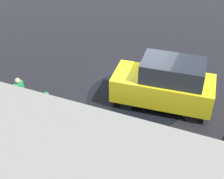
{
  "coord_description": "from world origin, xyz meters",
  "views": [
    {
      "loc": [
        -3.08,
        10.52,
        7.87
      ],
      "look_at": [
        0.7,
        1.45,
        0.9
      ],
      "focal_mm": 50.0,
      "sensor_mm": 36.0,
      "label": 1
    }
  ],
  "objects": [
    {
      "name": "fire_hydrant",
      "position": [
        3.06,
        2.49,
        0.4
      ],
      "size": [
        0.42,
        0.31,
        0.8
      ],
      "color": "#197A2D",
      "rests_on": "ground"
    },
    {
      "name": "ground_plane",
      "position": [
        0.0,
        0.0,
        0.0
      ],
      "size": [
        60.0,
        60.0,
        0.0
      ],
      "primitive_type": "plane",
      "color": "black"
    },
    {
      "name": "moving_hatchback",
      "position": [
        -1.13,
        0.44,
        1.03
      ],
      "size": [
        4.05,
        2.07,
        2.06
      ],
      "color": "yellow",
      "rests_on": "ground"
    },
    {
      "name": "kerb_strip",
      "position": [
        0.0,
        4.2,
        0.02
      ],
      "size": [
        24.0,
        3.2,
        0.04
      ],
      "primitive_type": "cube",
      "color": "gray",
      "rests_on": "ground"
    },
    {
      "name": "pedestrian",
      "position": [
        4.23,
        2.6,
        0.68
      ],
      "size": [
        0.27,
        0.57,
        1.22
      ],
      "color": "#1E8C4C",
      "rests_on": "ground"
    },
    {
      "name": "puddle_patch",
      "position": [
        0.01,
        0.45,
        0.0
      ],
      "size": [
        4.19,
        4.19,
        0.01
      ],
      "primitive_type": "cylinder",
      "color": "black",
      "rests_on": "ground"
    }
  ]
}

